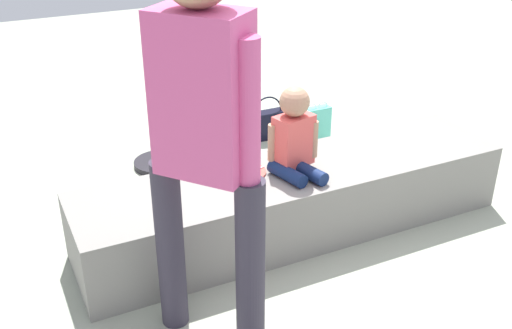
{
  "coord_description": "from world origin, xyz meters",
  "views": [
    {
      "loc": [
        -1.5,
        -2.61,
        1.95
      ],
      "look_at": [
        -0.39,
        -0.3,
        0.64
      ],
      "focal_mm": 42.68,
      "sensor_mm": 36.0,
      "label": 1
    }
  ],
  "objects_px": {
    "cake_box_white": "(368,152)",
    "party_cup_red": "(150,190)",
    "adult_standing": "(203,121)",
    "gift_bag": "(316,125)",
    "water_bottle_near_gift": "(227,128)",
    "child_seated": "(294,136)",
    "cake_plate": "(246,170)",
    "handbag_black_leather": "(267,124)",
    "water_bottle_far_side": "(218,151)"
  },
  "relations": [
    {
      "from": "child_seated",
      "to": "water_bottle_far_side",
      "type": "distance_m",
      "value": 1.12
    },
    {
      "from": "gift_bag",
      "to": "handbag_black_leather",
      "type": "height_order",
      "value": "handbag_black_leather"
    },
    {
      "from": "cake_box_white",
      "to": "water_bottle_far_side",
      "type": "bearing_deg",
      "value": 156.91
    },
    {
      "from": "gift_bag",
      "to": "water_bottle_near_gift",
      "type": "bearing_deg",
      "value": 148.63
    },
    {
      "from": "gift_bag",
      "to": "cake_box_white",
      "type": "xyz_separation_m",
      "value": [
        0.17,
        -0.42,
        -0.08
      ]
    },
    {
      "from": "party_cup_red",
      "to": "cake_plate",
      "type": "bearing_deg",
      "value": -59.7
    },
    {
      "from": "water_bottle_far_side",
      "to": "party_cup_red",
      "type": "xyz_separation_m",
      "value": [
        -0.57,
        -0.26,
        -0.04
      ]
    },
    {
      "from": "cake_box_white",
      "to": "party_cup_red",
      "type": "bearing_deg",
      "value": 174.11
    },
    {
      "from": "water_bottle_far_side",
      "to": "handbag_black_leather",
      "type": "relative_size",
      "value": 0.61
    },
    {
      "from": "child_seated",
      "to": "water_bottle_near_gift",
      "type": "distance_m",
      "value": 1.46
    },
    {
      "from": "handbag_black_leather",
      "to": "child_seated",
      "type": "bearing_deg",
      "value": -110.46
    },
    {
      "from": "cake_plate",
      "to": "cake_box_white",
      "type": "relative_size",
      "value": 0.71
    },
    {
      "from": "party_cup_red",
      "to": "cake_box_white",
      "type": "height_order",
      "value": "cake_box_white"
    },
    {
      "from": "water_bottle_far_side",
      "to": "cake_plate",
      "type": "bearing_deg",
      "value": -102.18
    },
    {
      "from": "gift_bag",
      "to": "water_bottle_far_side",
      "type": "height_order",
      "value": "gift_bag"
    },
    {
      "from": "gift_bag",
      "to": "water_bottle_near_gift",
      "type": "xyz_separation_m",
      "value": [
        -0.58,
        0.36,
        -0.06
      ]
    },
    {
      "from": "party_cup_red",
      "to": "handbag_black_leather",
      "type": "distance_m",
      "value": 1.19
    },
    {
      "from": "adult_standing",
      "to": "water_bottle_near_gift",
      "type": "relative_size",
      "value": 9.34
    },
    {
      "from": "water_bottle_near_gift",
      "to": "party_cup_red",
      "type": "relative_size",
      "value": 1.7
    },
    {
      "from": "water_bottle_near_gift",
      "to": "cake_box_white",
      "type": "xyz_separation_m",
      "value": [
        0.76,
        -0.78,
        -0.02
      ]
    },
    {
      "from": "child_seated",
      "to": "adult_standing",
      "type": "xyz_separation_m",
      "value": [
        -0.73,
        -0.58,
        0.44
      ]
    },
    {
      "from": "cake_box_white",
      "to": "water_bottle_near_gift",
      "type": "bearing_deg",
      "value": 134.17
    },
    {
      "from": "adult_standing",
      "to": "water_bottle_far_side",
      "type": "height_order",
      "value": "adult_standing"
    },
    {
      "from": "adult_standing",
      "to": "gift_bag",
      "type": "height_order",
      "value": "adult_standing"
    },
    {
      "from": "gift_bag",
      "to": "party_cup_red",
      "type": "relative_size",
      "value": 2.95
    },
    {
      "from": "water_bottle_near_gift",
      "to": "handbag_black_leather",
      "type": "bearing_deg",
      "value": -23.11
    },
    {
      "from": "adult_standing",
      "to": "cake_plate",
      "type": "xyz_separation_m",
      "value": [
        0.49,
        0.67,
        -0.63
      ]
    },
    {
      "from": "gift_bag",
      "to": "handbag_black_leather",
      "type": "xyz_separation_m",
      "value": [
        -0.3,
        0.23,
        -0.03
      ]
    },
    {
      "from": "adult_standing",
      "to": "cake_box_white",
      "type": "bearing_deg",
      "value": 34.94
    },
    {
      "from": "water_bottle_far_side",
      "to": "party_cup_red",
      "type": "distance_m",
      "value": 0.63
    },
    {
      "from": "child_seated",
      "to": "water_bottle_near_gift",
      "type": "relative_size",
      "value": 2.6
    },
    {
      "from": "gift_bag",
      "to": "water_bottle_far_side",
      "type": "bearing_deg",
      "value": -179.49
    },
    {
      "from": "cake_plate",
      "to": "cake_box_white",
      "type": "distance_m",
      "value": 1.32
    },
    {
      "from": "gift_bag",
      "to": "water_bottle_far_side",
      "type": "relative_size",
      "value": 1.57
    },
    {
      "from": "child_seated",
      "to": "cake_plate",
      "type": "distance_m",
      "value": 0.32
    },
    {
      "from": "water_bottle_far_side",
      "to": "cake_box_white",
      "type": "bearing_deg",
      "value": -23.09
    },
    {
      "from": "gift_bag",
      "to": "party_cup_red",
      "type": "xyz_separation_m",
      "value": [
        -1.38,
        -0.26,
        -0.09
      ]
    },
    {
      "from": "gift_bag",
      "to": "cake_box_white",
      "type": "height_order",
      "value": "gift_bag"
    },
    {
      "from": "water_bottle_near_gift",
      "to": "gift_bag",
      "type": "bearing_deg",
      "value": -31.37
    },
    {
      "from": "adult_standing",
      "to": "gift_bag",
      "type": "bearing_deg",
      "value": 46.84
    },
    {
      "from": "water_bottle_near_gift",
      "to": "water_bottle_far_side",
      "type": "distance_m",
      "value": 0.42
    },
    {
      "from": "water_bottle_near_gift",
      "to": "party_cup_red",
      "type": "xyz_separation_m",
      "value": [
        -0.79,
        -0.62,
        -0.03
      ]
    },
    {
      "from": "child_seated",
      "to": "handbag_black_leather",
      "type": "height_order",
      "value": "child_seated"
    },
    {
      "from": "water_bottle_far_side",
      "to": "cake_box_white",
      "type": "distance_m",
      "value": 1.06
    },
    {
      "from": "child_seated",
      "to": "party_cup_red",
      "type": "height_order",
      "value": "child_seated"
    },
    {
      "from": "cake_plate",
      "to": "cake_box_white",
      "type": "bearing_deg",
      "value": 22.51
    },
    {
      "from": "cake_plate",
      "to": "water_bottle_far_side",
      "type": "distance_m",
      "value": 0.98
    },
    {
      "from": "adult_standing",
      "to": "handbag_black_leather",
      "type": "xyz_separation_m",
      "value": [
        1.19,
        1.82,
        -0.93
      ]
    },
    {
      "from": "handbag_black_leather",
      "to": "cake_box_white",
      "type": "bearing_deg",
      "value": -54.39
    },
    {
      "from": "child_seated",
      "to": "handbag_black_leather",
      "type": "bearing_deg",
      "value": 69.54
    }
  ]
}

